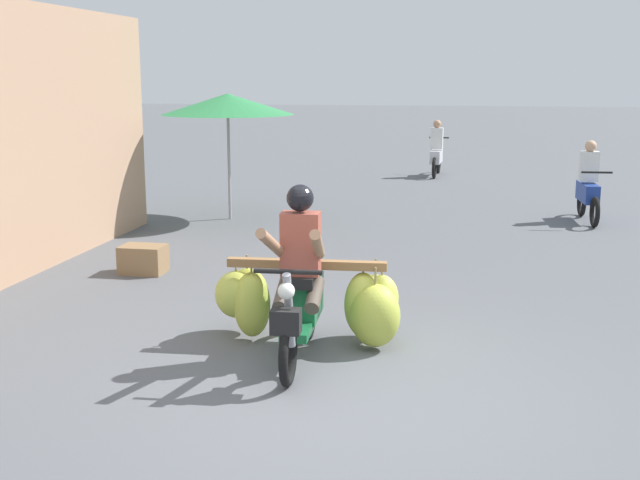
# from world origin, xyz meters

# --- Properties ---
(ground_plane) EXTENTS (120.00, 120.00, 0.00)m
(ground_plane) POSITION_xyz_m (0.00, 0.00, 0.00)
(ground_plane) COLOR #56595E
(motorbike_main_loaded) EXTENTS (1.82, 1.82, 1.58)m
(motorbike_main_loaded) POSITION_xyz_m (-0.49, 1.16, 0.48)
(motorbike_main_loaded) COLOR black
(motorbike_main_loaded) RESTS_ON ground
(motorbike_distant_ahead_left) EXTENTS (0.50, 1.62, 1.40)m
(motorbike_distant_ahead_left) POSITION_xyz_m (0.07, 14.40, 0.57)
(motorbike_distant_ahead_left) COLOR black
(motorbike_distant_ahead_left) RESTS_ON ground
(motorbike_distant_ahead_right) EXTENTS (0.50, 1.62, 1.40)m
(motorbike_distant_ahead_right) POSITION_xyz_m (2.94, 8.55, 0.57)
(motorbike_distant_ahead_right) COLOR black
(motorbike_distant_ahead_right) RESTS_ON ground
(market_umbrella_near_shop) EXTENTS (2.29, 2.29, 2.19)m
(market_umbrella_near_shop) POSITION_xyz_m (-3.23, 7.60, 2.01)
(market_umbrella_near_shop) COLOR #99999E
(market_umbrella_near_shop) RESTS_ON ground
(produce_crate) EXTENTS (0.56, 0.40, 0.36)m
(produce_crate) POSITION_xyz_m (-3.18, 3.58, 0.18)
(produce_crate) COLOR olive
(produce_crate) RESTS_ON ground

